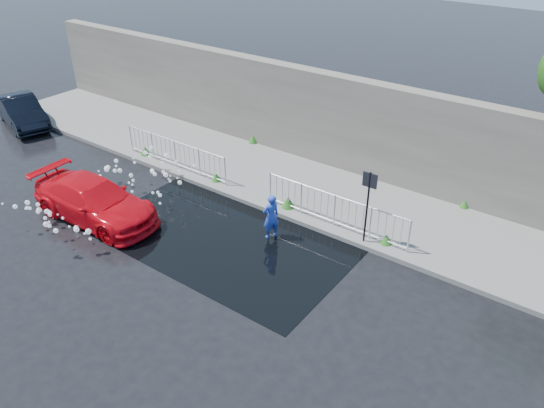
{
  "coord_description": "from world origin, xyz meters",
  "views": [
    {
      "loc": [
        9.77,
        -9.28,
        9.37
      ],
      "look_at": [
        1.49,
        2.09,
        1.0
      ],
      "focal_mm": 35.0,
      "sensor_mm": 36.0,
      "label": 1
    }
  ],
  "objects_px": {
    "sign_post": "(368,196)",
    "dark_car": "(21,111)",
    "red_car": "(95,201)",
    "person": "(271,217)"
  },
  "relations": [
    {
      "from": "sign_post",
      "to": "person",
      "type": "distance_m",
      "value": 3.02
    },
    {
      "from": "red_car",
      "to": "dark_car",
      "type": "bearing_deg",
      "value": 68.96
    },
    {
      "from": "dark_car",
      "to": "red_car",
      "type": "bearing_deg",
      "value": -91.94
    },
    {
      "from": "sign_post",
      "to": "dark_car",
      "type": "height_order",
      "value": "sign_post"
    },
    {
      "from": "sign_post",
      "to": "person",
      "type": "xyz_separation_m",
      "value": [
        -2.54,
        -1.3,
        -0.98
      ]
    },
    {
      "from": "dark_car",
      "to": "person",
      "type": "xyz_separation_m",
      "value": [
        14.58,
        -0.68,
        0.07
      ]
    },
    {
      "from": "red_car",
      "to": "dark_car",
      "type": "relative_size",
      "value": 1.13
    },
    {
      "from": "person",
      "to": "red_car",
      "type": "bearing_deg",
      "value": -39.09
    },
    {
      "from": "red_car",
      "to": "sign_post",
      "type": "bearing_deg",
      "value": -66.26
    },
    {
      "from": "red_car",
      "to": "dark_car",
      "type": "distance_m",
      "value": 9.84
    }
  ]
}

